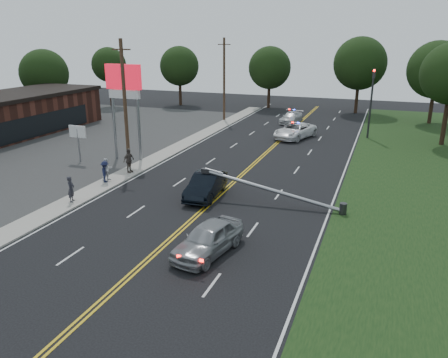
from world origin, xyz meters
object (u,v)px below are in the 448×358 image
at_px(utility_pole_mid, 125,105).
at_px(utility_pole_far, 224,80).
at_px(emergency_b, 291,118).
at_px(pylon_sign, 124,89).
at_px(bystander_a, 71,189).
at_px(crashed_sedan, 206,185).
at_px(bystander_d, 129,161).
at_px(waiting_sedan, 208,239).
at_px(fallen_streetlight, 279,192).
at_px(emergency_a, 295,131).
at_px(traffic_signal, 371,98).
at_px(small_sign, 78,135).
at_px(bystander_c, 105,172).
at_px(bystander_b, 107,169).

height_order(utility_pole_mid, utility_pole_far, same).
bearing_deg(utility_pole_mid, emergency_b, 70.70).
relative_size(pylon_sign, utility_pole_mid, 0.80).
bearing_deg(bystander_a, crashed_sedan, -80.36).
bearing_deg(bystander_d, waiting_sedan, -124.01).
distance_m(fallen_streetlight, emergency_a, 19.52).
bearing_deg(traffic_signal, bystander_a, -122.33).
bearing_deg(traffic_signal, pylon_sign, -139.61).
xyz_separation_m(bystander_a, bystander_d, (0.04, 6.66, 0.12)).
xyz_separation_m(small_sign, emergency_b, (13.03, 23.50, -1.67)).
height_order(utility_pole_far, emergency_b, utility_pole_far).
height_order(emergency_a, bystander_c, bystander_c).
height_order(traffic_signal, waiting_sedan, traffic_signal).
distance_m(utility_pole_mid, waiting_sedan, 16.85).
height_order(utility_pole_far, emergency_a, utility_pole_far).
bearing_deg(emergency_b, utility_pole_far, -161.72).
bearing_deg(traffic_signal, emergency_a, -159.13).
distance_m(utility_pole_far, crashed_sedan, 27.72).
distance_m(pylon_sign, bystander_a, 11.57).
bearing_deg(utility_pole_far, bystander_d, -87.62).
relative_size(traffic_signal, bystander_a, 4.24).
relative_size(crashed_sedan, bystander_d, 2.51).
relative_size(fallen_streetlight, crashed_sedan, 1.96).
xyz_separation_m(utility_pole_mid, bystander_d, (0.98, -1.51, -4.01)).
height_order(waiting_sedan, bystander_b, bystander_b).
relative_size(pylon_sign, crashed_sedan, 1.68).
bearing_deg(waiting_sedan, fallen_streetlight, 87.44).
xyz_separation_m(traffic_signal, crashed_sedan, (-9.05, -22.04, -3.42)).
xyz_separation_m(traffic_signal, bystander_b, (-16.95, -21.74, -3.26)).
distance_m(traffic_signal, crashed_sedan, 24.07).
distance_m(pylon_sign, fallen_streetlight, 16.66).
xyz_separation_m(utility_pole_mid, emergency_a, (10.39, 15.28, -4.30)).
relative_size(bystander_b, bystander_c, 1.07).
height_order(emergency_b, bystander_a, bystander_a).
xyz_separation_m(crashed_sedan, bystander_d, (-7.47, 2.53, 0.28)).
bearing_deg(waiting_sedan, traffic_signal, 89.39).
distance_m(pylon_sign, traffic_signal, 24.75).
relative_size(utility_pole_far, bystander_a, 6.02).
relative_size(traffic_signal, utility_pole_mid, 0.70).
relative_size(waiting_sedan, bystander_a, 2.77).
xyz_separation_m(small_sign, crashed_sedan, (13.25, -4.05, -1.55)).
relative_size(pylon_sign, bystander_b, 4.82).
xyz_separation_m(waiting_sedan, bystander_a, (-10.71, 3.22, 0.17)).
xyz_separation_m(crashed_sedan, waiting_sedan, (3.21, -7.35, -0.00)).
height_order(crashed_sedan, bystander_c, bystander_c).
xyz_separation_m(pylon_sign, bystander_d, (2.28, -3.51, -4.93)).
distance_m(crashed_sedan, waiting_sedan, 8.01).
xyz_separation_m(pylon_sign, emergency_b, (9.53, 21.50, -5.34)).
distance_m(small_sign, utility_pole_mid, 5.53).
height_order(small_sign, bystander_c, small_sign).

